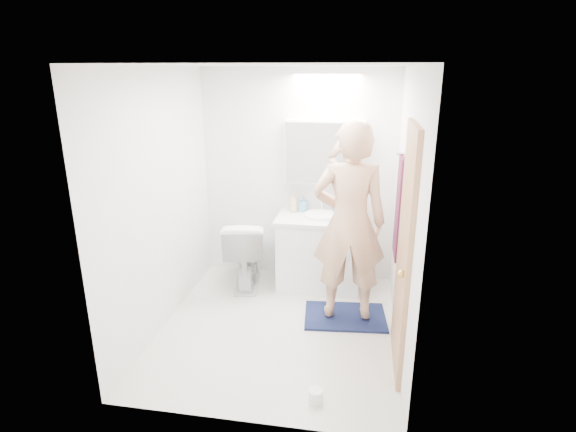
% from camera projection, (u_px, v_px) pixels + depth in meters
% --- Properties ---
extents(floor, '(2.50, 2.50, 0.00)m').
position_uv_depth(floor, '(279.00, 327.00, 4.36)').
color(floor, silver).
rests_on(floor, ground).
extents(ceiling, '(2.50, 2.50, 0.00)m').
position_uv_depth(ceiling, '(277.00, 65.00, 3.62)').
color(ceiling, white).
rests_on(ceiling, floor).
extents(wall_back, '(2.50, 0.00, 2.50)m').
position_uv_depth(wall_back, '(298.00, 177.00, 5.16)').
color(wall_back, white).
rests_on(wall_back, floor).
extents(wall_front, '(2.50, 0.00, 2.50)m').
position_uv_depth(wall_front, '(240.00, 266.00, 2.82)').
color(wall_front, white).
rests_on(wall_front, floor).
extents(wall_left, '(0.00, 2.50, 2.50)m').
position_uv_depth(wall_left, '(161.00, 202.00, 4.17)').
color(wall_left, white).
rests_on(wall_left, floor).
extents(wall_right, '(0.00, 2.50, 2.50)m').
position_uv_depth(wall_right, '(406.00, 215.00, 3.82)').
color(wall_right, white).
rests_on(wall_right, floor).
extents(vanity_cabinet, '(0.90, 0.55, 0.78)m').
position_uv_depth(vanity_cabinet, '(319.00, 253.00, 5.10)').
color(vanity_cabinet, white).
rests_on(vanity_cabinet, floor).
extents(countertop, '(0.95, 0.58, 0.04)m').
position_uv_depth(countertop, '(320.00, 219.00, 4.97)').
color(countertop, silver).
rests_on(countertop, vanity_cabinet).
extents(sink_basin, '(0.36, 0.36, 0.03)m').
position_uv_depth(sink_basin, '(320.00, 215.00, 4.99)').
color(sink_basin, white).
rests_on(sink_basin, countertop).
extents(faucet, '(0.02, 0.02, 0.16)m').
position_uv_depth(faucet, '(322.00, 205.00, 5.15)').
color(faucet, silver).
rests_on(faucet, countertop).
extents(medicine_cabinet, '(0.88, 0.14, 0.70)m').
position_uv_depth(medicine_cabinet, '(325.00, 152.00, 4.95)').
color(medicine_cabinet, white).
rests_on(medicine_cabinet, wall_back).
extents(mirror_panel, '(0.84, 0.01, 0.66)m').
position_uv_depth(mirror_panel, '(324.00, 154.00, 4.88)').
color(mirror_panel, silver).
rests_on(mirror_panel, medicine_cabinet).
extents(toilet, '(0.57, 0.85, 0.80)m').
position_uv_depth(toilet, '(246.00, 252.00, 5.12)').
color(toilet, white).
rests_on(toilet, floor).
extents(bath_rug, '(0.85, 0.62, 0.02)m').
position_uv_depth(bath_rug, '(345.00, 316.00, 4.53)').
color(bath_rug, '#141C40').
rests_on(bath_rug, floor).
extents(person, '(0.73, 0.52, 1.90)m').
position_uv_depth(person, '(349.00, 223.00, 4.22)').
color(person, tan).
rests_on(person, bath_rug).
extents(door, '(0.04, 0.80, 2.00)m').
position_uv_depth(door, '(404.00, 252.00, 3.55)').
color(door, tan).
rests_on(door, wall_right).
extents(door_knob, '(0.06, 0.06, 0.06)m').
position_uv_depth(door_knob, '(401.00, 274.00, 3.29)').
color(door_knob, gold).
rests_on(door_knob, door).
extents(towel, '(0.02, 0.42, 1.00)m').
position_uv_depth(towel, '(398.00, 207.00, 4.37)').
color(towel, '#181440').
rests_on(towel, wall_right).
extents(towel_hook, '(0.07, 0.02, 0.02)m').
position_uv_depth(towel_hook, '(401.00, 154.00, 4.21)').
color(towel_hook, silver).
rests_on(towel_hook, wall_right).
extents(soap_bottle_a, '(0.12, 0.12, 0.22)m').
position_uv_depth(soap_bottle_a, '(293.00, 202.00, 5.13)').
color(soap_bottle_a, '#C9BC82').
rests_on(soap_bottle_a, countertop).
extents(soap_bottle_b, '(0.09, 0.09, 0.19)m').
position_uv_depth(soap_bottle_b, '(303.00, 204.00, 5.14)').
color(soap_bottle_b, '#5292B0').
rests_on(soap_bottle_b, countertop).
extents(toothbrush_cup, '(0.12, 0.12, 0.10)m').
position_uv_depth(toothbrush_cup, '(337.00, 209.00, 5.07)').
color(toothbrush_cup, '#3A5CB0').
rests_on(toothbrush_cup, countertop).
extents(toilet_paper_roll, '(0.11, 0.11, 0.10)m').
position_uv_depth(toilet_paper_roll, '(316.00, 396.00, 3.37)').
color(toilet_paper_roll, white).
rests_on(toilet_paper_roll, floor).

